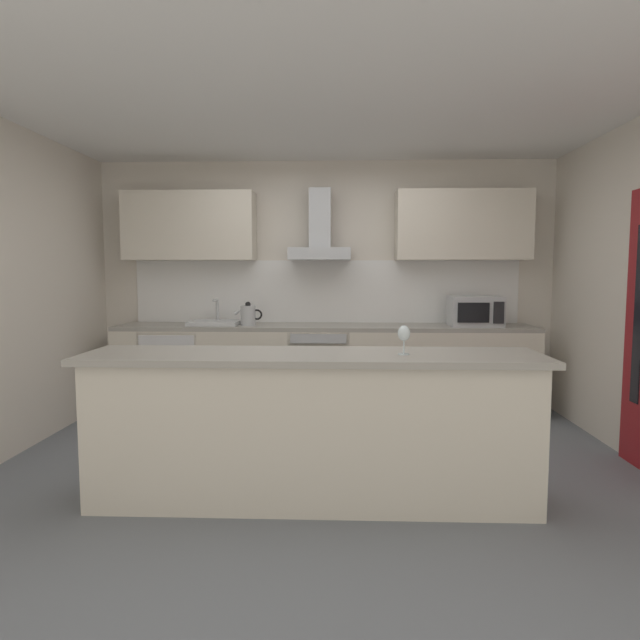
{
  "coord_description": "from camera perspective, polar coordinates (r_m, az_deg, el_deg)",
  "views": [
    {
      "loc": [
        0.16,
        -3.96,
        1.44
      ],
      "look_at": [
        -0.0,
        0.43,
        1.05
      ],
      "focal_mm": 30.45,
      "sensor_mm": 36.0,
      "label": 1
    }
  ],
  "objects": [
    {
      "name": "refrigerator",
      "position": [
        5.79,
        -14.92,
        -5.18
      ],
      "size": [
        0.58,
        0.6,
        0.85
      ],
      "color": "white",
      "rests_on": "ground"
    },
    {
      "name": "backsplash_tile",
      "position": [
        5.79,
        0.56,
        3.01
      ],
      "size": [
        4.06,
        0.02,
        0.66
      ],
      "primitive_type": "cube",
      "color": "white"
    },
    {
      "name": "microwave",
      "position": [
        5.59,
        15.98,
        0.9
      ],
      "size": [
        0.5,
        0.38,
        0.3
      ],
      "color": "#B7BABC",
      "rests_on": "counter_back"
    },
    {
      "name": "wall_back",
      "position": [
        5.86,
        0.58,
        3.72
      ],
      "size": [
        5.78,
        0.12,
        2.6
      ],
      "primitive_type": "cube",
      "color": "silver",
      "rests_on": "ground"
    },
    {
      "name": "upper_cabinets",
      "position": [
        5.64,
        0.52,
        9.87
      ],
      "size": [
        4.15,
        0.32,
        0.7
      ],
      "color": "beige"
    },
    {
      "name": "ceiling",
      "position": [
        4.13,
        -0.19,
        21.54
      ],
      "size": [
        5.78,
        4.67,
        0.02
      ],
      "primitive_type": "cube",
      "color": "white"
    },
    {
      "name": "counter_island",
      "position": [
        3.44,
        -0.83,
        -11.2
      ],
      "size": [
        2.82,
        0.64,
        0.94
      ],
      "color": "beige",
      "rests_on": "ground"
    },
    {
      "name": "counter_back",
      "position": [
        5.56,
        0.46,
        -5.16
      ],
      "size": [
        4.2,
        0.6,
        0.9
      ],
      "color": "beige",
      "rests_on": "ground"
    },
    {
      "name": "oven",
      "position": [
        5.54,
        -0.06,
        -5.1
      ],
      "size": [
        0.6,
        0.62,
        0.8
      ],
      "color": "slate",
      "rests_on": "ground"
    },
    {
      "name": "kettle",
      "position": [
        5.51,
        -7.56,
        0.52
      ],
      "size": [
        0.29,
        0.15,
        0.24
      ],
      "color": "#B7BABC",
      "rests_on": "counter_back"
    },
    {
      "name": "wine_glass",
      "position": [
        3.3,
        8.82,
        -1.51
      ],
      "size": [
        0.08,
        0.08,
        0.18
      ],
      "color": "silver",
      "rests_on": "counter_island"
    },
    {
      "name": "ground",
      "position": [
        4.22,
        -0.18,
        -15.04
      ],
      "size": [
        5.78,
        4.67,
        0.02
      ],
      "primitive_type": "cube",
      "color": "slate"
    },
    {
      "name": "sink",
      "position": [
        5.63,
        -11.0,
        -0.22
      ],
      "size": [
        0.5,
        0.4,
        0.26
      ],
      "color": "silver",
      "rests_on": "counter_back"
    },
    {
      "name": "range_hood",
      "position": [
        5.59,
        -0.01,
        8.65
      ],
      "size": [
        0.62,
        0.45,
        0.72
      ],
      "color": "#B7BABC"
    }
  ]
}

